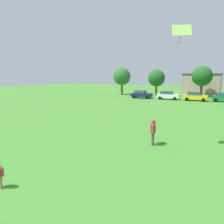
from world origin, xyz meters
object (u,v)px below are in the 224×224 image
at_px(parked_car_navy_0, 141,94).
at_px(tree_left, 157,78).
at_px(adult_bystander, 153,130).
at_px(parked_car_white_1, 168,95).
at_px(parked_car_green_3, 224,97).
at_px(tree_center_left, 202,76).
at_px(kite, 182,31).
at_px(parked_car_yellow_2, 195,96).
at_px(tree_far_left, 122,77).

xyz_separation_m(parked_car_navy_0, tree_left, (0.96, 7.35, 3.30)).
height_order(adult_bystander, parked_car_white_1, adult_bystander).
relative_size(parked_car_green_3, tree_center_left, 0.62).
bearing_deg(parked_car_navy_0, parked_car_white_1, 2.44).
bearing_deg(kite, tree_left, 108.81).
distance_m(parked_car_white_1, parked_car_green_3, 10.12).
distance_m(kite, parked_car_yellow_2, 30.59).
distance_m(parked_car_white_1, parked_car_yellow_2, 5.19).
distance_m(adult_bystander, tree_left, 38.63).
bearing_deg(tree_left, tree_center_left, 10.36).
bearing_deg(parked_car_navy_0, tree_far_left, 140.31).
relative_size(kite, parked_car_green_3, 0.28).
bearing_deg(parked_car_yellow_2, adult_bystander, -87.66).
relative_size(parked_car_white_1, parked_car_yellow_2, 1.00).
height_order(kite, parked_car_navy_0, kite).
xyz_separation_m(kite, tree_left, (-12.57, 36.91, -3.09)).
bearing_deg(tree_center_left, adult_bystander, -88.24).
bearing_deg(parked_car_navy_0, parked_car_yellow_2, 1.23).
relative_size(kite, parked_car_white_1, 0.28).
relative_size(adult_bystander, parked_car_navy_0, 0.41).
relative_size(parked_car_yellow_2, tree_left, 0.70).
bearing_deg(parked_car_yellow_2, tree_center_left, 89.81).
bearing_deg(tree_left, parked_car_green_3, -23.53).
height_order(adult_bystander, tree_left, tree_left).
height_order(adult_bystander, parked_car_green_3, adult_bystander).
height_order(parked_car_green_3, tree_far_left, tree_far_left).
relative_size(tree_left, tree_center_left, 0.89).
height_order(kite, parked_car_yellow_2, kite).
xyz_separation_m(adult_bystander, tree_center_left, (-1.19, 38.70, 3.59)).
relative_size(parked_car_yellow_2, tree_center_left, 0.62).
xyz_separation_m(parked_car_yellow_2, tree_far_left, (-18.40, 6.11, 3.70)).
height_order(parked_car_green_3, tree_center_left, tree_center_left).
relative_size(parked_car_white_1, tree_far_left, 0.64).
xyz_separation_m(kite, tree_center_left, (-2.74, 38.71, -2.60)).
distance_m(parked_car_navy_0, tree_far_left, 10.60).
xyz_separation_m(adult_bystander, parked_car_navy_0, (-11.98, 29.55, -0.20)).
bearing_deg(adult_bystander, tree_left, 3.26).
bearing_deg(parked_car_white_1, parked_car_navy_0, -177.56).
height_order(parked_car_yellow_2, tree_far_left, tree_far_left).
xyz_separation_m(parked_car_navy_0, parked_car_white_1, (5.57, 0.24, 0.00)).
height_order(adult_bystander, tree_center_left, tree_center_left).
bearing_deg(parked_car_yellow_2, parked_car_white_1, 179.94).
relative_size(parked_car_yellow_2, tree_far_left, 0.64).
height_order(kite, tree_center_left, kite).
bearing_deg(adult_bystander, kite, -103.76).
bearing_deg(parked_car_green_3, adult_bystander, -96.89).
bearing_deg(parked_car_navy_0, tree_left, 82.56).
height_order(adult_bystander, parked_car_navy_0, adult_bystander).
relative_size(adult_bystander, parked_car_yellow_2, 0.41).
xyz_separation_m(adult_bystander, parked_car_green_3, (3.69, 30.50, -0.20)).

